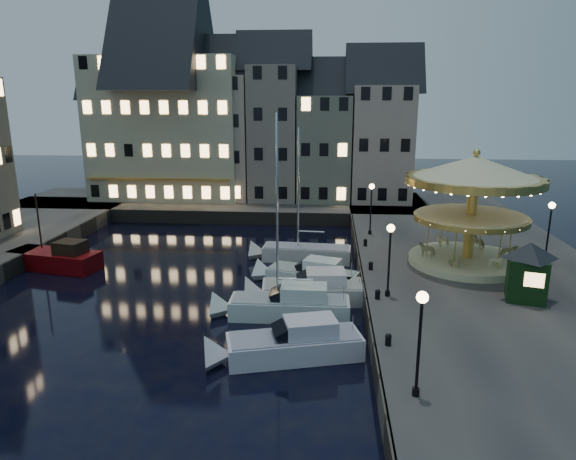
# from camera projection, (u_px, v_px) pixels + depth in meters

# --- Properties ---
(ground) EXTENTS (160.00, 160.00, 0.00)m
(ground) POSITION_uv_depth(u_px,v_px,m) (259.00, 320.00, 28.87)
(ground) COLOR black
(ground) RESTS_ON ground
(quay_east) EXTENTS (16.00, 56.00, 1.30)m
(quay_east) POSITION_uv_depth(u_px,v_px,m) (484.00, 280.00, 33.40)
(quay_east) COLOR #474442
(quay_east) RESTS_ON ground
(quay_north) EXTENTS (44.00, 12.00, 1.30)m
(quay_north) POSITION_uv_depth(u_px,v_px,m) (221.00, 205.00, 56.34)
(quay_north) COLOR #474442
(quay_north) RESTS_ON ground
(quaywall_e) EXTENTS (0.15, 44.00, 1.30)m
(quaywall_e) POSITION_uv_depth(u_px,v_px,m) (361.00, 276.00, 34.02)
(quaywall_e) COLOR #47423A
(quaywall_e) RESTS_ON ground
(quaywall_n) EXTENTS (48.00, 0.15, 1.30)m
(quaywall_n) POSITION_uv_depth(u_px,v_px,m) (229.00, 218.00, 50.40)
(quaywall_n) COLOR #47423A
(quaywall_n) RESTS_ON ground
(streetlamp_a) EXTENTS (0.44, 0.44, 4.17)m
(streetlamp_a) POSITION_uv_depth(u_px,v_px,m) (420.00, 329.00, 18.61)
(streetlamp_a) COLOR black
(streetlamp_a) RESTS_ON quay_east
(streetlamp_b) EXTENTS (0.44, 0.44, 4.17)m
(streetlamp_b) POSITION_uv_depth(u_px,v_px,m) (390.00, 250.00, 28.26)
(streetlamp_b) COLOR black
(streetlamp_b) RESTS_ON quay_east
(streetlamp_c) EXTENTS (0.44, 0.44, 4.17)m
(streetlamp_c) POSITION_uv_depth(u_px,v_px,m) (371.00, 202.00, 41.28)
(streetlamp_c) COLOR black
(streetlamp_c) RESTS_ON quay_east
(streetlamp_d) EXTENTS (0.44, 0.44, 4.17)m
(streetlamp_d) POSITION_uv_depth(u_px,v_px,m) (550.00, 223.00, 34.13)
(streetlamp_d) COLOR black
(streetlamp_d) RESTS_ON quay_east
(bollard_a) EXTENTS (0.30, 0.30, 0.57)m
(bollard_a) POSITION_uv_depth(u_px,v_px,m) (388.00, 339.00, 23.13)
(bollard_a) COLOR black
(bollard_a) RESTS_ON quay_east
(bollard_b) EXTENTS (0.30, 0.30, 0.57)m
(bollard_b) POSITION_uv_depth(u_px,v_px,m) (378.00, 294.00, 28.43)
(bollard_b) COLOR black
(bollard_b) RESTS_ON quay_east
(bollard_c) EXTENTS (0.30, 0.30, 0.57)m
(bollard_c) POSITION_uv_depth(u_px,v_px,m) (371.00, 265.00, 33.25)
(bollard_c) COLOR black
(bollard_c) RESTS_ON quay_east
(bollard_d) EXTENTS (0.30, 0.30, 0.57)m
(bollard_d) POSITION_uv_depth(u_px,v_px,m) (365.00, 242.00, 38.56)
(bollard_d) COLOR black
(bollard_d) RESTS_ON quay_east
(townhouse_na) EXTENTS (5.50, 8.00, 12.80)m
(townhouse_na) POSITION_uv_depth(u_px,v_px,m) (122.00, 138.00, 57.38)
(townhouse_na) COLOR gray
(townhouse_na) RESTS_ON quay_north
(townhouse_nb) EXTENTS (6.16, 8.00, 13.80)m
(townhouse_nb) POSITION_uv_depth(u_px,v_px,m) (169.00, 133.00, 56.83)
(townhouse_nb) COLOR slate
(townhouse_nb) RESTS_ON quay_north
(townhouse_nc) EXTENTS (6.82, 8.00, 14.80)m
(townhouse_nc) POSITION_uv_depth(u_px,v_px,m) (223.00, 129.00, 56.23)
(townhouse_nc) COLOR tan
(townhouse_nc) RESTS_ON quay_north
(townhouse_nd) EXTENTS (5.50, 8.00, 15.80)m
(townhouse_nd) POSITION_uv_depth(u_px,v_px,m) (275.00, 125.00, 55.65)
(townhouse_nd) COLOR gray
(townhouse_nd) RESTS_ON quay_north
(townhouse_ne) EXTENTS (6.16, 8.00, 12.80)m
(townhouse_ne) POSITION_uv_depth(u_px,v_px,m) (325.00, 139.00, 55.60)
(townhouse_ne) COLOR slate
(townhouse_ne) RESTS_ON quay_north
(townhouse_nf) EXTENTS (6.82, 8.00, 13.80)m
(townhouse_nf) POSITION_uv_depth(u_px,v_px,m) (381.00, 134.00, 55.00)
(townhouse_nf) COLOR tan
(townhouse_nf) RESTS_ON quay_north
(hotel_corner) EXTENTS (17.60, 9.00, 16.80)m
(hotel_corner) POSITION_uv_depth(u_px,v_px,m) (169.00, 119.00, 56.44)
(hotel_corner) COLOR #C1BA97
(hotel_corner) RESTS_ON quay_north
(motorboat_b) EXTENTS (7.51, 3.87, 2.15)m
(motorboat_b) POSITION_uv_depth(u_px,v_px,m) (286.00, 346.00, 24.52)
(motorboat_b) COLOR silver
(motorboat_b) RESTS_ON ground
(motorboat_c) EXTENTS (7.81, 2.05, 10.39)m
(motorboat_c) POSITION_uv_depth(u_px,v_px,m) (282.00, 306.00, 29.12)
(motorboat_c) COLOR silver
(motorboat_c) RESTS_ON ground
(motorboat_d) EXTENTS (7.36, 2.99, 2.15)m
(motorboat_d) POSITION_uv_depth(u_px,v_px,m) (306.00, 291.00, 31.44)
(motorboat_d) COLOR silver
(motorboat_d) RESTS_ON ground
(motorboat_e) EXTENTS (6.98, 3.96, 2.15)m
(motorboat_e) POSITION_uv_depth(u_px,v_px,m) (306.00, 276.00, 34.06)
(motorboat_e) COLOR silver
(motorboat_e) RESTS_ON ground
(motorboat_f) EXTENTS (7.75, 2.44, 10.25)m
(motorboat_f) POSITION_uv_depth(u_px,v_px,m) (299.00, 254.00, 39.36)
(motorboat_f) COLOR beige
(motorboat_f) RESTS_ON ground
(red_fishing_boat) EXTENTS (7.03, 3.64, 5.71)m
(red_fishing_boat) POSITION_uv_depth(u_px,v_px,m) (56.00, 260.00, 37.37)
(red_fishing_boat) COLOR #5D0508
(red_fishing_boat) RESTS_ON ground
(carousel) EXTENTS (8.78, 8.78, 7.68)m
(carousel) POSITION_uv_depth(u_px,v_px,m) (473.00, 190.00, 33.20)
(carousel) COLOR beige
(carousel) RESTS_ON quay_east
(ticket_kiosk) EXTENTS (3.17, 3.17, 3.72)m
(ticket_kiosk) POSITION_uv_depth(u_px,v_px,m) (529.00, 261.00, 27.94)
(ticket_kiosk) COLOR black
(ticket_kiosk) RESTS_ON quay_east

